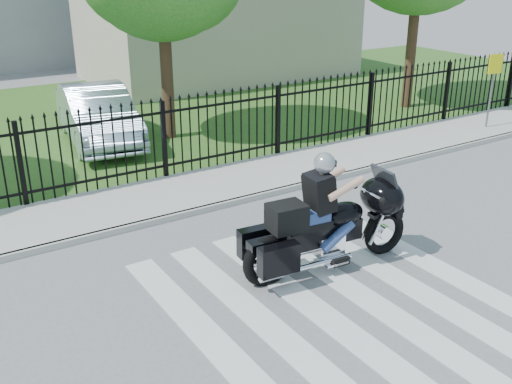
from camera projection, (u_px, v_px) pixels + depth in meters
ground at (342, 304)px, 8.64m from camera, size 120.00×120.00×0.00m
crosswalk at (342, 304)px, 8.64m from camera, size 5.00×5.50×0.01m
sidewalk at (186, 192)px, 12.53m from camera, size 40.00×2.00×0.12m
curb at (209, 208)px, 11.74m from camera, size 40.00×0.12×0.12m
grass_strip at (82, 121)px, 18.01m from camera, size 40.00×12.00×0.02m
iron_fence at (164, 142)px, 12.99m from camera, size 26.00×0.04×1.80m
building_low at (219, 32)px, 24.00m from camera, size 10.00×6.00×3.50m
motorcycle_rider at (325, 222)px, 9.32m from camera, size 3.02×1.10×2.00m
parked_car at (98, 115)px, 15.69m from camera, size 2.16×4.67×1.48m
traffic_sign at (494, 75)px, 16.44m from camera, size 0.44×0.12×2.05m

